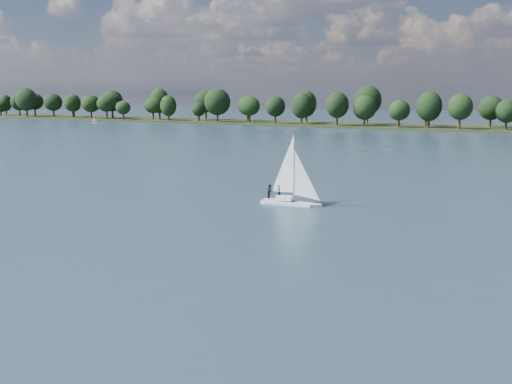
% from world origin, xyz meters
% --- Properties ---
extents(ground, '(700.00, 700.00, 0.00)m').
position_xyz_m(ground, '(0.00, 100.00, 0.00)').
color(ground, '#233342').
rests_on(ground, ground).
extents(far_shore, '(660.00, 40.00, 1.50)m').
position_xyz_m(far_shore, '(0.00, 212.00, 0.00)').
color(far_shore, black).
rests_on(far_shore, ground).
extents(sailboat, '(7.10, 2.56, 9.15)m').
position_xyz_m(sailboat, '(-10.87, 43.39, 2.55)').
color(sailboat, white).
rests_on(sailboat, ground).
extents(dinghy_pink, '(2.84, 1.72, 4.24)m').
position_xyz_m(dinghy_pink, '(-168.32, 173.34, 1.00)').
color(dinghy_pink, silver).
rests_on(dinghy_pink, ground).
extents(pontoon, '(4.30, 2.70, 0.50)m').
position_xyz_m(pontoon, '(-185.31, 191.83, 0.00)').
color(pontoon, '#585A5D').
rests_on(pontoon, ground).
extents(treeline, '(562.55, 74.11, 18.31)m').
position_xyz_m(treeline, '(-5.03, 208.77, 8.04)').
color(treeline, black).
rests_on(treeline, ground).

